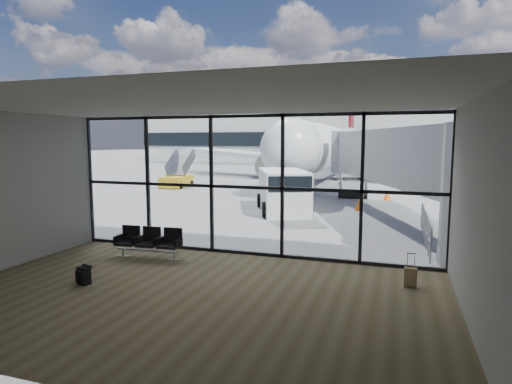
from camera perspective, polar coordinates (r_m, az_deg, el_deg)
The scene contains 21 objects.
ground at distance 53.07m, azimuth 13.44°, elevation 2.65°, with size 220.00×220.00×0.00m, color slate.
lounge_shell at distance 9.23m, azimuth -11.47°, elevation 0.39°, with size 12.02×8.01×4.51m.
glass_curtain_wall at distance 13.62m, azimuth -1.34°, elevation 0.84°, with size 12.10×0.12×4.50m.
jet_bridge at distance 19.84m, azimuth 19.37°, elevation 3.81°, with size 8.00×16.50×4.33m.
apron_railing at distance 16.54m, azimuth 21.69°, elevation -3.93°, with size 0.06×5.46×1.11m.
far_terminal at distance 74.90m, azimuth 14.57°, elevation 6.99°, with size 80.00×12.20×11.00m.
tree_0 at distance 98.19m, azimuth -12.01°, elevation 7.21°, with size 4.95×4.95×7.12m.
tree_1 at distance 95.31m, azimuth -8.88°, elevation 7.67°, with size 5.61×5.61×8.07m.
tree_2 at distance 92.73m, azimuth -5.55°, elevation 8.13°, with size 6.27×6.27×9.03m.
tree_3 at distance 90.44m, azimuth -2.04°, elevation 7.40°, with size 4.95×4.95×7.12m.
tree_4 at distance 88.54m, azimuth 1.63°, elevation 7.82°, with size 5.61×5.61×8.07m.
tree_5 at distance 87.01m, azimuth 5.46°, elevation 8.22°, with size 6.27×6.27×9.03m.
seating_row at distance 14.01m, azimuth -13.99°, elevation -6.32°, with size 2.16×0.73×0.96m.
backpack at distance 12.00m, azimuth -22.02°, elevation -10.27°, with size 0.38×0.37×0.50m.
suitcase at distance 11.66m, azimuth 19.90°, elevation -10.59°, with size 0.31×0.24×0.85m.
airliner at distance 44.11m, azimuth 10.12°, elevation 5.95°, with size 34.08×39.39×10.15m.
service_van at distance 22.17m, azimuth 3.68°, elevation 0.18°, with size 3.90×5.43×2.17m.
belt_loader at distance 34.14m, azimuth 3.90°, elevation 1.72°, with size 2.44×4.43×1.94m.
mobile_stairs at distance 34.82m, azimuth -10.50°, elevation 1.63°, with size 2.09×3.64×2.48m.
traffic_cone_b at distance 27.92m, azimuth 17.09°, elevation -0.37°, with size 0.48×0.48×0.68m.
traffic_cone_c at distance 23.35m, azimuth 13.56°, elevation -1.69°, with size 0.43×0.43×0.61m.
Camera 1 is at (4.58, -12.75, 3.66)m, focal length 30.00 mm.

